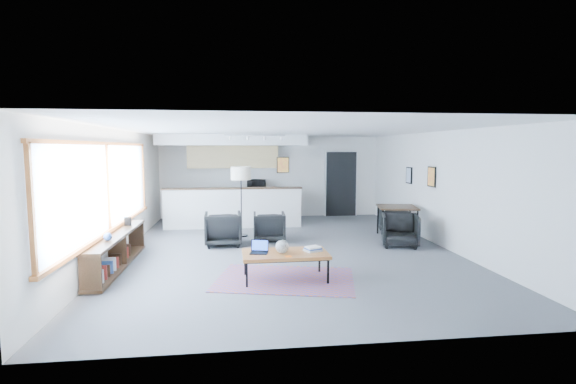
{
  "coord_description": "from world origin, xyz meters",
  "views": [
    {
      "loc": [
        -1.07,
        -8.9,
        2.22
      ],
      "look_at": [
        0.06,
        0.4,
        1.23
      ],
      "focal_mm": 26.0,
      "sensor_mm": 36.0,
      "label": 1
    }
  ],
  "objects": [
    {
      "name": "room",
      "position": [
        0.0,
        0.0,
        1.3
      ],
      "size": [
        7.02,
        9.02,
        2.62
      ],
      "color": "#4D4D50",
      "rests_on": "ground"
    },
    {
      "name": "window",
      "position": [
        -3.46,
        -0.9,
        1.46
      ],
      "size": [
        0.1,
        5.95,
        1.66
      ],
      "color": "#8CBFFF",
      "rests_on": "room"
    },
    {
      "name": "console",
      "position": [
        -3.3,
        -1.05,
        0.33
      ],
      "size": [
        0.35,
        3.0,
        0.8
      ],
      "color": "#301E11",
      "rests_on": "floor"
    },
    {
      "name": "kitchenette",
      "position": [
        -1.2,
        3.71,
        1.38
      ],
      "size": [
        4.2,
        1.96,
        2.6
      ],
      "color": "white",
      "rests_on": "floor"
    },
    {
      "name": "doorway",
      "position": [
        2.3,
        4.42,
        1.07
      ],
      "size": [
        1.1,
        0.12,
        2.15
      ],
      "color": "black",
      "rests_on": "room"
    },
    {
      "name": "track_light",
      "position": [
        -0.59,
        2.2,
        2.53
      ],
      "size": [
        1.6,
        0.07,
        0.15
      ],
      "color": "silver",
      "rests_on": "room"
    },
    {
      "name": "wall_art_lower",
      "position": [
        3.47,
        0.4,
        1.55
      ],
      "size": [
        0.03,
        0.38,
        0.48
      ],
      "color": "black",
      "rests_on": "room"
    },
    {
      "name": "wall_art_upper",
      "position": [
        3.47,
        1.7,
        1.5
      ],
      "size": [
        0.03,
        0.34,
        0.44
      ],
      "color": "black",
      "rests_on": "room"
    },
    {
      "name": "kilim_rug",
      "position": [
        -0.29,
        -2.07,
        0.01
      ],
      "size": [
        2.59,
        2.04,
        0.01
      ],
      "rotation": [
        0.0,
        0.0,
        -0.23
      ],
      "color": "#5F374A",
      "rests_on": "floor"
    },
    {
      "name": "coffee_table",
      "position": [
        -0.29,
        -2.07,
        0.43
      ],
      "size": [
        1.45,
        0.8,
        0.47
      ],
      "rotation": [
        0.0,
        0.0,
        0.02
      ],
      "color": "brown",
      "rests_on": "floor"
    },
    {
      "name": "laptop",
      "position": [
        -0.72,
        -2.03,
        0.53
      ],
      "size": [
        0.33,
        0.29,
        0.21
      ],
      "rotation": [
        0.0,
        0.0,
        -0.21
      ],
      "color": "black",
      "rests_on": "coffee_table"
    },
    {
      "name": "ceramic_pot",
      "position": [
        -0.34,
        -2.12,
        0.58
      ],
      "size": [
        0.22,
        0.22,
        0.22
      ],
      "rotation": [
        0.0,
        0.0,
        0.22
      ],
      "color": "gray",
      "rests_on": "coffee_table"
    },
    {
      "name": "book_stack",
      "position": [
        0.19,
        -2.04,
        0.51
      ],
      "size": [
        0.33,
        0.3,
        0.08
      ],
      "rotation": [
        0.0,
        0.0,
        0.39
      ],
      "color": "silver",
      "rests_on": "coffee_table"
    },
    {
      "name": "coaster",
      "position": [
        -0.27,
        -2.34,
        0.47
      ],
      "size": [
        0.11,
        0.11,
        0.01
      ],
      "rotation": [
        0.0,
        0.0,
        0.13
      ],
      "color": "#E5590C",
      "rests_on": "coffee_table"
    },
    {
      "name": "armchair_left",
      "position": [
        -1.41,
        0.61,
        0.42
      ],
      "size": [
        0.85,
        0.8,
        0.84
      ],
      "primitive_type": "imported",
      "rotation": [
        0.0,
        0.0,
        3.18
      ],
      "color": "black",
      "rests_on": "floor"
    },
    {
      "name": "armchair_right",
      "position": [
        -0.33,
        0.91,
        0.38
      ],
      "size": [
        0.77,
        0.72,
        0.76
      ],
      "primitive_type": "imported",
      "rotation": [
        0.0,
        0.0,
        3.1
      ],
      "color": "black",
      "rests_on": "floor"
    },
    {
      "name": "floor_lamp",
      "position": [
        -0.98,
        1.56,
        1.53
      ],
      "size": [
        0.61,
        0.61,
        1.76
      ],
      "rotation": [
        0.0,
        0.0,
        -0.22
      ],
      "color": "black",
      "rests_on": "floor"
    },
    {
      "name": "dining_table",
      "position": [
        2.87,
        0.97,
        0.71
      ],
      "size": [
        1.08,
        1.08,
        0.78
      ],
      "rotation": [
        0.0,
        0.0,
        -0.19
      ],
      "color": "#301E11",
      "rests_on": "floor"
    },
    {
      "name": "dining_chair_near",
      "position": [
        2.58,
        0.01,
        0.35
      ],
      "size": [
        0.82,
        0.79,
        0.69
      ],
      "primitive_type": "imported",
      "rotation": [
        0.0,
        0.0,
        -0.29
      ],
      "color": "black",
      "rests_on": "floor"
    },
    {
      "name": "dining_chair_far",
      "position": [
        3.0,
        1.57,
        0.3
      ],
      "size": [
        0.65,
        0.61,
        0.59
      ],
      "primitive_type": "imported",
      "rotation": [
        0.0,
        0.0,
        3.0
      ],
      "color": "black",
      "rests_on": "floor"
    },
    {
      "name": "microwave",
      "position": [
        -0.48,
        4.15,
        1.12
      ],
      "size": [
        0.6,
        0.39,
        0.38
      ],
      "primitive_type": "imported",
      "rotation": [
        0.0,
        0.0,
        -0.16
      ],
      "color": "black",
      "rests_on": "kitchenette"
    }
  ]
}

